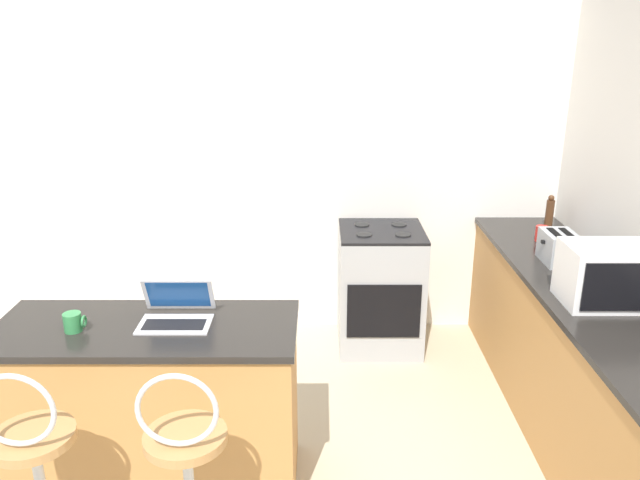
# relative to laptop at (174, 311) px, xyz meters

# --- Properties ---
(wall_back) EXTENTS (12.00, 0.06, 2.60)m
(wall_back) POSITION_rel_laptop_xyz_m (0.26, 1.82, 0.34)
(wall_back) COLOR silver
(wall_back) RESTS_ON ground_plane
(breakfast_bar) EXTENTS (1.48, 0.62, 0.91)m
(breakfast_bar) POSITION_rel_laptop_xyz_m (-0.15, -0.06, -0.51)
(breakfast_bar) COLOR #B27C42
(breakfast_bar) RESTS_ON ground_plane
(counter_right) EXTENTS (0.63, 3.05, 0.91)m
(counter_right) POSITION_rel_laptop_xyz_m (2.21, 0.28, -0.51)
(counter_right) COLOR #B27C42
(counter_right) RESTS_ON ground_plane
(laptop) EXTENTS (0.35, 0.27, 0.20)m
(laptop) POSITION_rel_laptop_xyz_m (0.00, 0.00, 0.00)
(laptop) COLOR silver
(laptop) RESTS_ON breakfast_bar
(microwave) EXTENTS (0.51, 0.33, 0.32)m
(microwave) POSITION_rel_laptop_xyz_m (2.23, 0.21, 0.11)
(microwave) COLOR white
(microwave) RESTS_ON counter_right
(toaster) EXTENTS (0.21, 0.28, 0.19)m
(toaster) POSITION_rel_laptop_xyz_m (2.18, 0.82, 0.04)
(toaster) COLOR #9EA3A8
(toaster) RESTS_ON counter_right
(stove_range) EXTENTS (0.61, 0.61, 0.92)m
(stove_range) POSITION_rel_laptop_xyz_m (1.15, 1.47, -0.51)
(stove_range) COLOR #9EA3A8
(stove_range) RESTS_ON ground_plane
(mug_red) EXTENTS (0.11, 0.09, 0.10)m
(mug_red) POSITION_rel_laptop_xyz_m (2.22, 1.23, 0.00)
(mug_red) COLOR red
(mug_red) RESTS_ON counter_right
(pepper_mill) EXTENTS (0.06, 0.06, 0.24)m
(pepper_mill) POSITION_rel_laptop_xyz_m (2.37, 1.54, 0.06)
(pepper_mill) COLOR #4C2D19
(pepper_mill) RESTS_ON counter_right
(mug_blue) EXTENTS (0.10, 0.08, 0.10)m
(mug_blue) POSITION_rel_laptop_xyz_m (2.32, 1.17, -0.00)
(mug_blue) COLOR #2D51AD
(mug_blue) RESTS_ON counter_right
(mug_green) EXTENTS (0.10, 0.09, 0.09)m
(mug_green) POSITION_rel_laptop_xyz_m (-0.47, -0.11, -0.01)
(mug_green) COLOR #338447
(mug_green) RESTS_ON breakfast_bar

